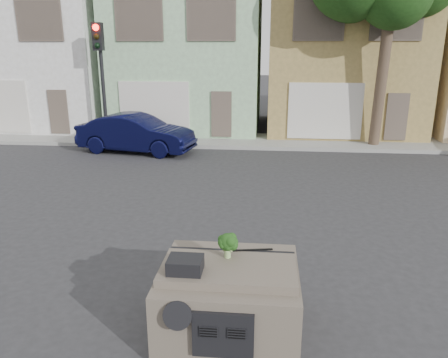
# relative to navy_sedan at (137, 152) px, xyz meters

# --- Properties ---
(ground_plane) EXTENTS (120.00, 120.00, 0.00)m
(ground_plane) POSITION_rel_navy_sedan_xyz_m (4.75, -8.19, 0.00)
(ground_plane) COLOR #303033
(ground_plane) RESTS_ON ground
(sidewalk) EXTENTS (40.00, 3.00, 0.15)m
(sidewalk) POSITION_rel_navy_sedan_xyz_m (4.75, 2.31, 0.07)
(sidewalk) COLOR gray
(sidewalk) RESTS_ON ground
(townhouse_white) EXTENTS (7.20, 8.20, 7.55)m
(townhouse_white) POSITION_rel_navy_sedan_xyz_m (-6.25, 6.31, 3.77)
(townhouse_white) COLOR white
(townhouse_white) RESTS_ON ground
(townhouse_mint) EXTENTS (7.20, 8.20, 7.55)m
(townhouse_mint) POSITION_rel_navy_sedan_xyz_m (1.25, 6.31, 3.77)
(townhouse_mint) COLOR #9CC999
(townhouse_mint) RESTS_ON ground
(townhouse_tan) EXTENTS (7.20, 8.20, 7.55)m
(townhouse_tan) POSITION_rel_navy_sedan_xyz_m (8.75, 6.31, 3.77)
(townhouse_tan) COLOR #9F864A
(townhouse_tan) RESTS_ON ground
(navy_sedan) EXTENTS (4.88, 2.43, 1.54)m
(navy_sedan) POSITION_rel_navy_sedan_xyz_m (0.00, 0.00, 0.00)
(navy_sedan) COLOR black
(navy_sedan) RESTS_ON ground
(traffic_signal) EXTENTS (0.40, 0.40, 5.10)m
(traffic_signal) POSITION_rel_navy_sedan_xyz_m (-1.75, 1.31, 2.55)
(traffic_signal) COLOR black
(traffic_signal) RESTS_ON ground
(tree_near) EXTENTS (4.40, 4.00, 8.50)m
(tree_near) POSITION_rel_navy_sedan_xyz_m (9.75, 1.61, 4.25)
(tree_near) COLOR #1A3D12
(tree_near) RESTS_ON ground
(car_dashboard) EXTENTS (2.00, 1.80, 1.12)m
(car_dashboard) POSITION_rel_navy_sedan_xyz_m (4.75, -11.19, 0.56)
(car_dashboard) COLOR #63584B
(car_dashboard) RESTS_ON ground
(instrument_hump) EXTENTS (0.48, 0.38, 0.20)m
(instrument_hump) POSITION_rel_navy_sedan_xyz_m (4.17, -11.54, 1.22)
(instrument_hump) COLOR black
(instrument_hump) RESTS_ON car_dashboard
(wiper_arm) EXTENTS (0.69, 0.15, 0.02)m
(wiper_arm) POSITION_rel_navy_sedan_xyz_m (5.03, -10.81, 1.13)
(wiper_arm) COLOR black
(wiper_arm) RESTS_ON car_dashboard
(broccoli) EXTENTS (0.44, 0.44, 0.39)m
(broccoli) POSITION_rel_navy_sedan_xyz_m (4.71, -11.07, 1.31)
(broccoli) COLOR #173710
(broccoli) RESTS_ON car_dashboard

